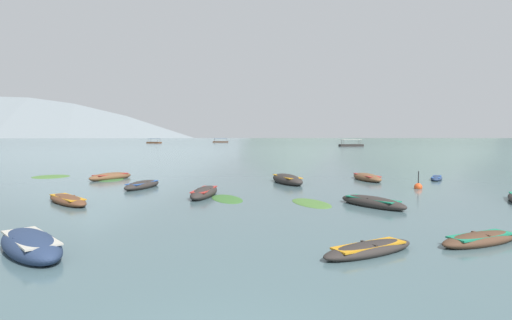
{
  "coord_description": "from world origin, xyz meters",
  "views": [
    {
      "loc": [
        0.71,
        -4.42,
        3.21
      ],
      "look_at": [
        -1.49,
        45.61,
        0.22
      ],
      "focal_mm": 27.35,
      "sensor_mm": 36.0,
      "label": 1
    }
  ],
  "objects_px": {
    "rowboat_2": "(369,249)",
    "rowboat_4": "(142,185)",
    "rowboat_3": "(111,177)",
    "ferry_1": "(351,145)",
    "rowboat_7": "(372,202)",
    "rowboat_6": "(67,200)",
    "rowboat_11": "(31,245)",
    "rowboat_8": "(287,180)",
    "ferry_2": "(221,142)",
    "mooring_buoy": "(418,187)",
    "rowboat_0": "(204,193)",
    "rowboat_5": "(437,178)",
    "ferry_0": "(154,142)",
    "rowboat_10": "(481,239)",
    "rowboat_1": "(367,177)"
  },
  "relations": [
    {
      "from": "ferry_1",
      "to": "mooring_buoy",
      "type": "height_order",
      "value": "ferry_1"
    },
    {
      "from": "rowboat_6",
      "to": "rowboat_7",
      "type": "bearing_deg",
      "value": -0.69
    },
    {
      "from": "rowboat_3",
      "to": "ferry_2",
      "type": "xyz_separation_m",
      "value": [
        -17.53,
        190.92,
        0.25
      ]
    },
    {
      "from": "rowboat_0",
      "to": "ferry_2",
      "type": "distance_m",
      "value": 200.59
    },
    {
      "from": "rowboat_4",
      "to": "mooring_buoy",
      "type": "distance_m",
      "value": 17.23
    },
    {
      "from": "ferry_2",
      "to": "rowboat_7",
      "type": "bearing_deg",
      "value": -80.32
    },
    {
      "from": "rowboat_0",
      "to": "rowboat_10",
      "type": "xyz_separation_m",
      "value": [
        9.97,
        -8.94,
        -0.06
      ]
    },
    {
      "from": "ferry_0",
      "to": "ferry_2",
      "type": "relative_size",
      "value": 0.85
    },
    {
      "from": "rowboat_7",
      "to": "rowboat_11",
      "type": "distance_m",
      "value": 13.73
    },
    {
      "from": "ferry_2",
      "to": "rowboat_6",
      "type": "bearing_deg",
      "value": -84.37
    },
    {
      "from": "rowboat_2",
      "to": "rowboat_4",
      "type": "bearing_deg",
      "value": 129.11
    },
    {
      "from": "rowboat_1",
      "to": "rowboat_2",
      "type": "xyz_separation_m",
      "value": [
        -4.33,
        -18.45,
        -0.07
      ]
    },
    {
      "from": "rowboat_6",
      "to": "rowboat_11",
      "type": "xyz_separation_m",
      "value": [
        3.26,
        -7.98,
        0.07
      ]
    },
    {
      "from": "rowboat_3",
      "to": "ferry_1",
      "type": "distance_m",
      "value": 109.84
    },
    {
      "from": "rowboat_2",
      "to": "rowboat_4",
      "type": "xyz_separation_m",
      "value": [
        -10.86,
        13.36,
        0.05
      ]
    },
    {
      "from": "rowboat_4",
      "to": "rowboat_7",
      "type": "bearing_deg",
      "value": -24.72
    },
    {
      "from": "rowboat_7",
      "to": "rowboat_8",
      "type": "height_order",
      "value": "rowboat_8"
    },
    {
      "from": "rowboat_7",
      "to": "ferry_1",
      "type": "distance_m",
      "value": 115.59
    },
    {
      "from": "rowboat_10",
      "to": "ferry_0",
      "type": "xyz_separation_m",
      "value": [
        -64.86,
        177.58,
        0.31
      ]
    },
    {
      "from": "ferry_1",
      "to": "rowboat_3",
      "type": "bearing_deg",
      "value": -110.43
    },
    {
      "from": "rowboat_4",
      "to": "rowboat_6",
      "type": "xyz_separation_m",
      "value": [
        -1.73,
        -5.73,
        -0.02
      ]
    },
    {
      "from": "rowboat_3",
      "to": "ferry_0",
      "type": "relative_size",
      "value": 0.49
    },
    {
      "from": "ferry_0",
      "to": "mooring_buoy",
      "type": "relative_size",
      "value": 6.28
    },
    {
      "from": "rowboat_0",
      "to": "rowboat_5",
      "type": "distance_m",
      "value": 18.31
    },
    {
      "from": "rowboat_4",
      "to": "mooring_buoy",
      "type": "xyz_separation_m",
      "value": [
        17.22,
        0.4,
        -0.06
      ]
    },
    {
      "from": "rowboat_0",
      "to": "rowboat_4",
      "type": "distance_m",
      "value": 5.54
    },
    {
      "from": "ferry_1",
      "to": "ferry_2",
      "type": "relative_size",
      "value": 0.88
    },
    {
      "from": "rowboat_4",
      "to": "ferry_0",
      "type": "height_order",
      "value": "ferry_0"
    },
    {
      "from": "ferry_1",
      "to": "rowboat_7",
      "type": "bearing_deg",
      "value": -100.71
    },
    {
      "from": "rowboat_3",
      "to": "ferry_1",
      "type": "xyz_separation_m",
      "value": [
        38.35,
        102.92,
        0.25
      ]
    },
    {
      "from": "rowboat_3",
      "to": "mooring_buoy",
      "type": "distance_m",
      "value": 21.7
    },
    {
      "from": "rowboat_11",
      "to": "rowboat_0",
      "type": "bearing_deg",
      "value": 74.18
    },
    {
      "from": "rowboat_3",
      "to": "rowboat_8",
      "type": "bearing_deg",
      "value": -7.82
    },
    {
      "from": "rowboat_2",
      "to": "rowboat_7",
      "type": "height_order",
      "value": "rowboat_7"
    },
    {
      "from": "rowboat_0",
      "to": "rowboat_2",
      "type": "relative_size",
      "value": 1.26
    },
    {
      "from": "rowboat_0",
      "to": "rowboat_3",
      "type": "relative_size",
      "value": 1.03
    },
    {
      "from": "rowboat_7",
      "to": "rowboat_6",
      "type": "bearing_deg",
      "value": 179.31
    },
    {
      "from": "rowboat_0",
      "to": "rowboat_3",
      "type": "height_order",
      "value": "rowboat_3"
    },
    {
      "from": "ferry_1",
      "to": "mooring_buoy",
      "type": "xyz_separation_m",
      "value": [
        -17.09,
        -107.27,
        -0.33
      ]
    },
    {
      "from": "rowboat_1",
      "to": "rowboat_4",
      "type": "bearing_deg",
      "value": -161.46
    },
    {
      "from": "rowboat_7",
      "to": "ferry_1",
      "type": "relative_size",
      "value": 0.44
    },
    {
      "from": "ferry_1",
      "to": "mooring_buoy",
      "type": "relative_size",
      "value": 6.5
    },
    {
      "from": "rowboat_5",
      "to": "ferry_0",
      "type": "distance_m",
      "value": 174.76
    },
    {
      "from": "rowboat_10",
      "to": "ferry_0",
      "type": "bearing_deg",
      "value": 110.06
    },
    {
      "from": "rowboat_1",
      "to": "rowboat_6",
      "type": "xyz_separation_m",
      "value": [
        -16.92,
        -10.82,
        -0.04
      ]
    },
    {
      "from": "rowboat_4",
      "to": "rowboat_6",
      "type": "height_order",
      "value": "rowboat_4"
    },
    {
      "from": "rowboat_2",
      "to": "rowboat_4",
      "type": "height_order",
      "value": "rowboat_4"
    },
    {
      "from": "rowboat_10",
      "to": "ferry_0",
      "type": "distance_m",
      "value": 189.06
    },
    {
      "from": "rowboat_0",
      "to": "rowboat_1",
      "type": "bearing_deg",
      "value": 37.9
    },
    {
      "from": "rowboat_4",
      "to": "mooring_buoy",
      "type": "relative_size",
      "value": 3.06
    }
  ]
}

